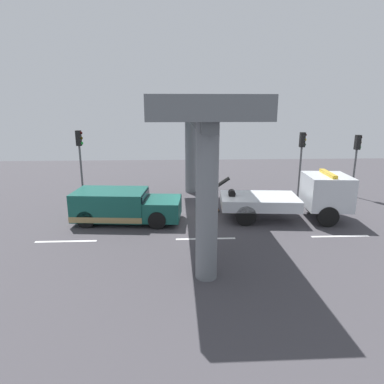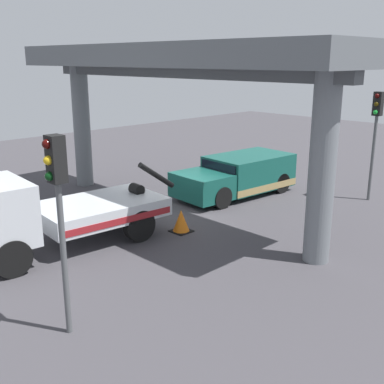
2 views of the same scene
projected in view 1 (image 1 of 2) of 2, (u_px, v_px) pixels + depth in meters
ground_plane at (201, 221)px, 16.92m from camera, size 60.00×40.00×0.10m
lane_stripe_west at (66, 241)px, 14.21m from camera, size 2.60×0.16×0.01m
lane_stripe_mid at (206, 239)px, 14.49m from camera, size 2.60×0.16×0.01m
lane_stripe_east at (340, 236)px, 14.78m from camera, size 2.60×0.16×0.01m
tow_truck_white at (298, 196)px, 16.77m from camera, size 7.33×2.91×2.46m
towed_van_green at (122, 206)px, 16.53m from camera, size 5.37×2.62×1.58m
overpass_structure at (196, 116)px, 15.62m from camera, size 3.60×13.66×5.90m
traffic_light_near at (80, 150)px, 19.85m from camera, size 0.39×0.32×4.24m
traffic_light_far at (302, 150)px, 20.52m from camera, size 0.39×0.32×4.08m
traffic_light_mid at (357, 152)px, 20.71m from camera, size 0.39×0.32×3.91m
traffic_cone_orange at (214, 205)px, 18.34m from camera, size 0.62×0.62×0.74m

